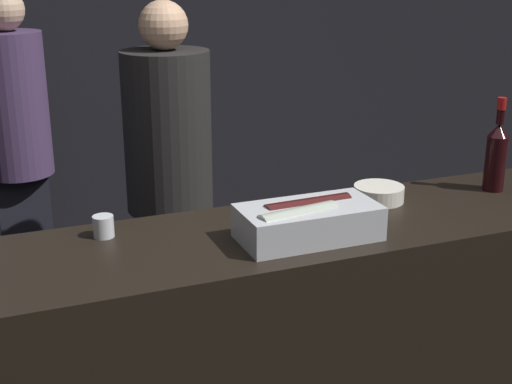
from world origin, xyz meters
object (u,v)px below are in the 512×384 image
at_px(bowl_white, 379,193).
at_px(red_wine_bottle_tall, 496,154).
at_px(candle_votive, 103,226).
at_px(person_grey_polo, 169,174).
at_px(ice_bin_with_bottles, 307,220).
at_px(person_in_hoodie, 17,141).

xyz_separation_m(bowl_white, red_wine_bottle_tall, (0.43, -0.05, 0.10)).
relative_size(candle_votive, red_wine_bottle_tall, 0.20).
relative_size(bowl_white, person_grey_polo, 0.10).
bearing_deg(bowl_white, ice_bin_with_bottles, -150.24).
height_order(red_wine_bottle_tall, person_grey_polo, person_grey_polo).
relative_size(red_wine_bottle_tall, person_grey_polo, 0.19).
xyz_separation_m(bowl_white, person_grey_polo, (-0.44, 1.05, -0.18)).
height_order(ice_bin_with_bottles, bowl_white, ice_bin_with_bottles).
xyz_separation_m(ice_bin_with_bottles, person_grey_polo, (-0.07, 1.26, -0.21)).
bearing_deg(person_grey_polo, candle_votive, -174.43).
bearing_deg(ice_bin_with_bottles, person_in_hoodie, 108.29).
bearing_deg(candle_votive, bowl_white, -1.45).
distance_m(ice_bin_with_bottles, person_in_hoodie, 2.14).
bearing_deg(person_in_hoodie, ice_bin_with_bottles, 37.65).
relative_size(ice_bin_with_bottles, person_grey_polo, 0.24).
bearing_deg(person_in_hoodie, person_grey_polo, 57.35).
relative_size(bowl_white, person_in_hoodie, 0.10).
distance_m(candle_votive, person_grey_polo, 1.15).
bearing_deg(candle_votive, person_in_hoodie, 94.05).
bearing_deg(bowl_white, candle_votive, 178.55).
relative_size(ice_bin_with_bottles, red_wine_bottle_tall, 1.23).
relative_size(candle_votive, person_grey_polo, 0.04).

